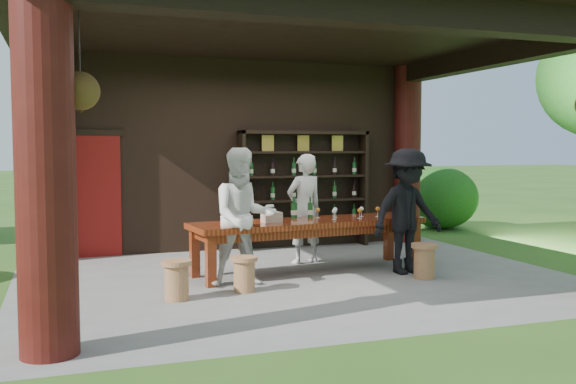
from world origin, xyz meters
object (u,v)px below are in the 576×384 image
object	(u,v)px
tasting_table	(309,228)
guest_woman	(243,217)
stool_near_left	(244,273)
host	(304,209)
stool_near_right	(424,260)
napkin_basket	(272,217)
guest_man	(407,211)
wine_shelf	(304,189)
stool_far_left	(177,279)

from	to	relation	value
tasting_table	guest_woman	size ratio (longest dim) A/B	1.97
stool_near_left	host	xyz separation A→B (m)	(1.41, 1.61, 0.61)
stool_near_right	napkin_basket	world-z (taller)	napkin_basket
guest_man	napkin_basket	size ratio (longest dim) A/B	6.80
stool_near_right	guest_woman	xyz separation A→B (m)	(-2.44, 0.39, 0.64)
host	napkin_basket	distance (m)	1.11
tasting_table	napkin_basket	xyz separation A→B (m)	(-0.59, -0.09, 0.19)
stool_near_left	host	size ratio (longest dim) A/B	0.26
guest_man	napkin_basket	distance (m)	1.92
wine_shelf	stool_far_left	world-z (taller)	wine_shelf
guest_woman	guest_man	world-z (taller)	guest_woman
wine_shelf	host	world-z (taller)	wine_shelf
host	napkin_basket	world-z (taller)	host
stool_near_left	napkin_basket	world-z (taller)	napkin_basket
stool_far_left	guest_man	world-z (taller)	guest_man
guest_man	stool_near_right	bearing A→B (deg)	-92.67
stool_near_left	napkin_basket	bearing A→B (deg)	52.89
stool_far_left	guest_woman	distance (m)	1.26
guest_woman	napkin_basket	size ratio (longest dim) A/B	6.84
stool_near_right	host	distance (m)	2.08
stool_far_left	guest_man	size ratio (longest dim) A/B	0.27
tasting_table	stool_far_left	xyz separation A→B (m)	(-2.08, -1.07, -0.39)
guest_woman	wine_shelf	bearing A→B (deg)	56.40
stool_near_right	napkin_basket	distance (m)	2.17
guest_man	guest_woman	bearing A→B (deg)	171.26
stool_near_right	host	bearing A→B (deg)	124.33
stool_near_right	stool_near_left	bearing A→B (deg)	179.24
host	guest_man	world-z (taller)	guest_man
guest_man	stool_far_left	bearing A→B (deg)	179.95
wine_shelf	host	distance (m)	1.56
stool_near_right	napkin_basket	size ratio (longest dim) A/B	1.83
stool_near_left	napkin_basket	xyz separation A→B (m)	(0.62, 0.82, 0.59)
stool_far_left	napkin_basket	world-z (taller)	napkin_basket
wine_shelf	stool_far_left	distance (m)	4.34
stool_near_left	guest_man	distance (m)	2.60
stool_near_left	guest_woman	world-z (taller)	guest_woman
wine_shelf	guest_man	xyz separation A→B (m)	(0.54, -2.69, -0.16)
stool_near_left	host	bearing A→B (deg)	48.89
wine_shelf	host	size ratio (longest dim) A/B	1.40
stool_far_left	host	bearing A→B (deg)	37.96
stool_near_right	guest_man	bearing A→B (deg)	96.27
tasting_table	stool_far_left	size ratio (longest dim) A/B	7.49
wine_shelf	stool_far_left	xyz separation A→B (m)	(-2.81, -3.21, -0.79)
stool_near_left	guest_man	bearing A→B (deg)	8.37
wine_shelf	tasting_table	size ratio (longest dim) A/B	0.67
tasting_table	napkin_basket	world-z (taller)	napkin_basket
guest_woman	napkin_basket	bearing A→B (deg)	42.02
guest_man	host	bearing A→B (deg)	121.97
guest_woman	napkin_basket	world-z (taller)	guest_woman
guest_man	napkin_basket	world-z (taller)	guest_man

